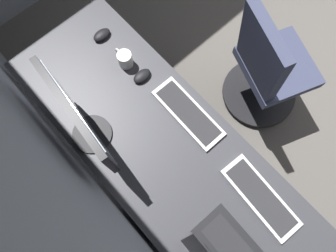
# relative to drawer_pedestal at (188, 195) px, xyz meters

# --- Properties ---
(desk) EXTENTS (1.82, 0.67, 0.73)m
(desk) POSITION_rel_drawer_pedestal_xyz_m (0.27, -0.03, 0.31)
(desk) COLOR #38383D
(desk) RESTS_ON ground
(drawer_pedestal) EXTENTS (0.40, 0.51, 0.69)m
(drawer_pedestal) POSITION_rel_drawer_pedestal_xyz_m (0.00, 0.00, 0.00)
(drawer_pedestal) COLOR #38383D
(drawer_pedestal) RESTS_ON ground
(monitor_primary) EXTENTS (0.51, 0.20, 0.41)m
(monitor_primary) POSITION_rel_drawer_pedestal_xyz_m (0.54, 0.19, 0.62)
(monitor_primary) COLOR black
(monitor_primary) RESTS_ON desk
(laptop_leftmost) EXTENTS (0.31, 0.26, 0.19)m
(laptop_leftmost) POSITION_rel_drawer_pedestal_xyz_m (-0.28, 0.10, 0.43)
(laptop_leftmost) COLOR black
(laptop_leftmost) RESTS_ON desk
(keyboard_main) EXTENTS (0.42, 0.15, 0.02)m
(keyboard_main) POSITION_rel_drawer_pedestal_xyz_m (0.30, -0.24, 0.39)
(keyboard_main) COLOR silver
(keyboard_main) RESTS_ON desk
(keyboard_spare) EXTENTS (0.43, 0.17, 0.02)m
(keyboard_spare) POSITION_rel_drawer_pedestal_xyz_m (-0.24, -0.21, 0.39)
(keyboard_spare) COLOR silver
(keyboard_spare) RESTS_ON desk
(mouse_main) EXTENTS (0.06, 0.10, 0.03)m
(mouse_main) POSITION_rel_drawer_pedestal_xyz_m (0.61, -0.20, 0.40)
(mouse_main) COLOR black
(mouse_main) RESTS_ON desk
(mouse_spare) EXTENTS (0.06, 0.10, 0.03)m
(mouse_spare) POSITION_rel_drawer_pedestal_xyz_m (0.95, -0.20, 0.40)
(mouse_spare) COLOR black
(mouse_spare) RESTS_ON desk
(coffee_mug) EXTENTS (0.12, 0.08, 0.09)m
(coffee_mug) POSITION_rel_drawer_pedestal_xyz_m (0.73, -0.19, 0.43)
(coffee_mug) COLOR silver
(coffee_mug) RESTS_ON desk
(office_chair) EXTENTS (0.56, 0.61, 0.97)m
(office_chair) POSITION_rel_drawer_pedestal_xyz_m (0.23, -0.89, 0.11)
(office_chair) COLOR #383D56
(office_chair) RESTS_ON ground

